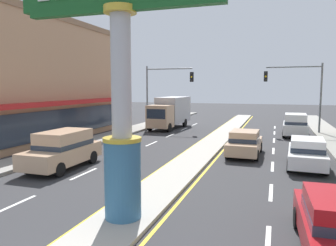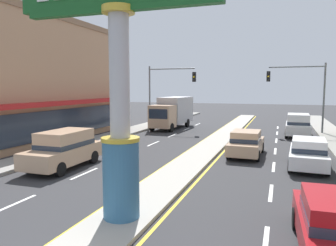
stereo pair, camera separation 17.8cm
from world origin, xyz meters
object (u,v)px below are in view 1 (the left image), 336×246
Objects in this scene: storefront_left at (29,80)px; suv_near_left_lane at (295,125)px; district_sign at (121,81)px; box_truck_kerb_right at (170,111)px; sedan_far_right_lane at (307,153)px; traffic_light_left_side at (164,86)px; traffic_light_right_side at (299,86)px; sedan_near_right_lane at (245,143)px; suv_mid_left_lane at (63,149)px.

suv_near_left_lane is (20.49, 7.83, -3.72)m from storefront_left.
district_sign is 1.12× the size of box_truck_kerb_right.
district_sign is at bearing -123.03° from sedan_far_right_lane.
suv_near_left_lane is at bearing 90.00° from sedan_far_right_lane.
storefront_left reaches higher than traffic_light_left_side.
traffic_light_right_side is at bearing -0.88° from box_truck_kerb_right.
box_truck_kerb_right is (0.37, 0.93, -2.55)m from traffic_light_left_side.
traffic_light_right_side is at bearing 72.01° from sedan_near_right_lane.
sedan_near_right_lane is at bearing 76.78° from district_sign.
sedan_near_right_lane is at bearing -107.99° from traffic_light_right_side.
suv_near_left_lane is at bearing 73.90° from district_sign.
sedan_far_right_lane is at bearing -91.27° from traffic_light_right_side.
storefront_left is at bearing 170.20° from sedan_far_right_lane.
traffic_light_right_side is (20.77, 9.51, -0.45)m from storefront_left.
box_truck_kerb_right is at bearing 179.12° from traffic_light_right_side.
storefront_left reaches higher than suv_mid_left_lane.
district_sign is 19.29m from storefront_left.
traffic_light_right_side is 1.41× the size of sedan_far_right_lane.
suv_mid_left_lane is at bearing 139.45° from district_sign.
sedan_near_right_lane is (2.60, 11.08, -3.51)m from district_sign.
box_truck_kerb_right is (-8.42, 11.23, 0.91)m from sedan_near_right_lane.
storefront_left is 12.14m from traffic_light_left_side.
box_truck_kerb_right is (-12.01, 0.19, -2.55)m from traffic_light_right_side.
traffic_light_right_side is at bearing 3.46° from traffic_light_left_side.
traffic_light_left_side is (8.40, 8.76, -0.45)m from storefront_left.
traffic_light_right_side is 21.17m from suv_mid_left_lane.
district_sign is at bearing -40.85° from storefront_left.
sedan_near_right_lane is 10.43m from suv_mid_left_lane.
traffic_light_left_side is at bearing -176.54° from traffic_light_right_side.
traffic_light_right_side reaches higher than suv_mid_left_lane.
sedan_far_right_lane is at bearing -45.49° from traffic_light_left_side.
traffic_light_left_side and traffic_light_right_side have the same top height.
suv_near_left_lane reaches higher than sedan_near_right_lane.
traffic_light_right_side is 1.34× the size of suv_mid_left_lane.
box_truck_kerb_right is (-5.82, 22.31, -2.60)m from district_sign.
sedan_near_right_lane is 0.94× the size of suv_mid_left_lane.
box_truck_kerb_right is (0.09, 17.26, 0.71)m from suv_mid_left_lane.
traffic_light_left_side is at bearing 175.61° from suv_near_left_lane.
sedan_near_right_lane is 0.99× the size of sedan_far_right_lane.
storefront_left is at bearing -132.13° from box_truck_kerb_right.
suv_mid_left_lane is at bearing -90.29° from box_truck_kerb_right.
traffic_light_left_side is 1.00× the size of traffic_light_right_side.
storefront_left is 12.10m from suv_mid_left_lane.
suv_mid_left_lane is (-11.80, -4.02, 0.20)m from sedan_far_right_lane.
sedan_near_right_lane is 3.86m from sedan_far_right_lane.
district_sign is 0.41× the size of storefront_left.
suv_near_left_lane is (3.30, 9.37, 0.20)m from sedan_near_right_lane.
traffic_light_left_side is at bearing 106.15° from district_sign.
sedan_far_right_lane is (3.30, -2.00, 0.00)m from sedan_near_right_lane.
district_sign is 1.80× the size of sedan_near_right_lane.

